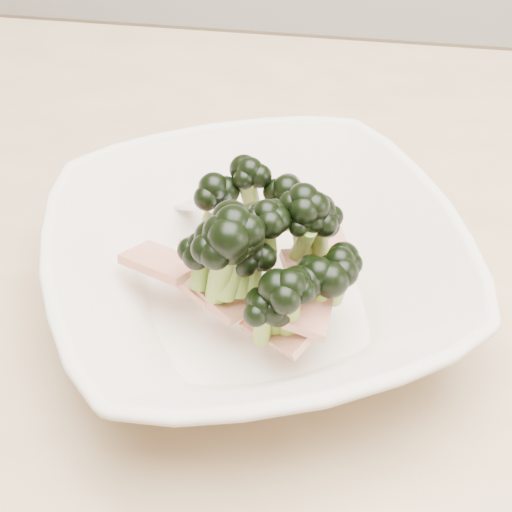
{
  "coord_description": "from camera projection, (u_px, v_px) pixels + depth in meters",
  "views": [
    {
      "loc": [
        -0.06,
        -0.43,
        1.15
      ],
      "look_at": [
        -0.11,
        -0.06,
        0.8
      ],
      "focal_mm": 50.0,
      "sensor_mm": 36.0,
      "label": 1
    }
  ],
  "objects": [
    {
      "name": "dining_table",
      "position": [
        387.0,
        347.0,
        0.64
      ],
      "size": [
        1.2,
        0.8,
        0.75
      ],
      "color": "tan",
      "rests_on": "ground"
    },
    {
      "name": "broccoli_dish",
      "position": [
        257.0,
        266.0,
        0.52
      ],
      "size": [
        0.39,
        0.39,
        0.13
      ],
      "color": "beige",
      "rests_on": "dining_table"
    }
  ]
}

